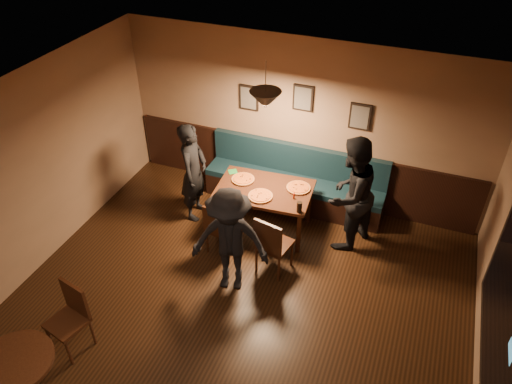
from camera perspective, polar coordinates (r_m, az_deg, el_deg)
floor at (r=6.37m, az=-5.01°, el=-17.92°), size 7.00×7.00×0.00m
ceiling at (r=4.42m, az=-6.90°, el=3.82°), size 7.00×7.00×0.00m
wall_back at (r=7.95m, az=5.36°, el=7.97°), size 6.00×0.00×6.00m
wall_right at (r=5.11m, az=27.60°, el=-16.79°), size 0.00×7.00×7.00m
wainscot at (r=8.39m, az=4.96°, el=2.47°), size 5.88×0.06×1.00m
booth_bench at (r=8.17m, az=4.40°, el=1.49°), size 3.00×0.60×1.00m
window_frame at (r=5.37m, az=27.33°, el=-11.95°), size 0.06×2.56×1.86m
window_glass at (r=5.36m, az=27.02°, el=-11.89°), size 0.00×2.40×2.40m
picture_left at (r=8.04m, az=-0.83°, el=10.89°), size 0.32×0.04×0.42m
picture_center at (r=7.72m, az=5.48°, el=10.81°), size 0.32×0.04×0.42m
picture_right at (r=7.62m, az=11.97°, el=8.56°), size 0.32×0.04×0.42m
pendant_lamp at (r=6.71m, az=1.10°, el=10.66°), size 0.44×0.44×0.25m
dining_table at (r=7.70m, az=0.94°, el=-1.94°), size 1.51×1.04×0.77m
chair_near_left at (r=7.30m, az=-3.99°, el=-4.01°), size 0.43×0.43×0.88m
chair_near_right at (r=6.94m, az=2.17°, el=-5.93°), size 0.51×0.51×0.98m
diner_left at (r=7.79m, az=-7.26°, el=2.31°), size 0.45×0.64×1.67m
diner_right at (r=7.24m, az=10.87°, el=-0.27°), size 1.00×1.10×1.83m
diner_front at (r=6.50m, az=-3.06°, el=-5.73°), size 1.15×0.81×1.61m
pizza_a at (r=7.64m, az=-1.52°, el=1.50°), size 0.41×0.41×0.04m
pizza_b at (r=7.28m, az=0.52°, el=-0.46°), size 0.43×0.43×0.04m
pizza_c at (r=7.48m, az=4.95°, el=0.50°), size 0.49×0.49×0.04m
soda_glass at (r=7.00m, az=5.06°, el=-1.75°), size 0.09×0.09×0.17m
tabasco_bottle at (r=7.25m, az=4.43°, el=-0.41°), size 0.04×0.04×0.12m
napkin_a at (r=7.85m, az=-2.72°, el=2.38°), size 0.19×0.19×0.01m
napkin_b at (r=7.41m, az=-3.71°, el=-0.02°), size 0.18×0.18×0.01m
cutlery_set at (r=7.20m, az=-0.58°, el=-1.14°), size 0.20×0.06×0.00m
cafe_table at (r=6.12m, az=-25.21°, el=-19.54°), size 0.99×0.99×0.83m
cafe_chair_far at (r=6.43m, az=-21.14°, el=-13.87°), size 0.50×0.50×0.94m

